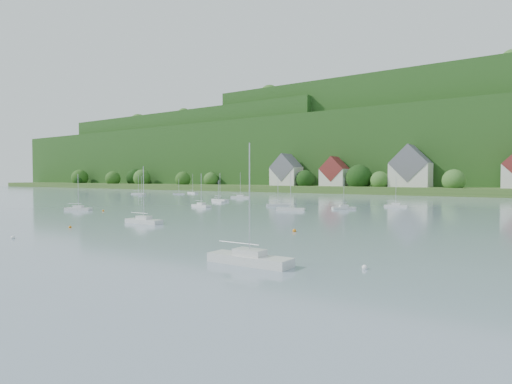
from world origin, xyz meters
The scene contains 14 objects.
far_shore_strip centered at (0.00, 200.00, 1.50)m, with size 600.00×60.00×3.00m, color #365921.
forested_ridge centered at (0.39, 268.57, 22.89)m, with size 620.00×181.22×69.89m.
village_building_0 centered at (-55.00, 187.00, 9.51)m, with size 14.00×10.40×16.00m.
village_building_1 centered at (-30.00, 189.00, 8.75)m, with size 12.00×9.36×14.00m.
village_building_2 centered at (5.00, 188.00, 10.27)m, with size 16.00×11.44×18.00m.
near_sailboat_3 centered at (-0.03, 47.30, 0.45)m, with size 6.45×1.98×8.65m.
near_sailboat_4 centered at (30.27, 31.76, 0.48)m, with size 7.19×2.06×9.69m.
near_sailboat_6 centered at (-31.09, 56.61, 0.42)m, with size 5.87×3.65×7.68m.
mooring_buoy_0 centered at (-3.97, 37.73, 0.00)m, with size 0.40×0.40×0.40m, color orange.
mooring_buoy_1 centered at (-0.01, 28.23, 0.00)m, with size 0.44×0.44×0.44m, color white.
mooring_buoy_2 centered at (23.65, 51.34, 0.00)m, with size 0.50×0.50×0.50m, color orange.
mooring_buoy_3 centered at (-24.58, 57.98, 0.00)m, with size 0.42×0.42×0.42m, color orange.
mooring_buoy_4 centered at (38.53, 35.16, 0.00)m, with size 0.42×0.42×0.42m, color white.
far_sailboat_cluster centered at (7.14, 114.07, 0.37)m, with size 200.94×73.59×8.71m.
Camera 1 is at (49.19, 4.52, 6.93)m, focal length 29.28 mm.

